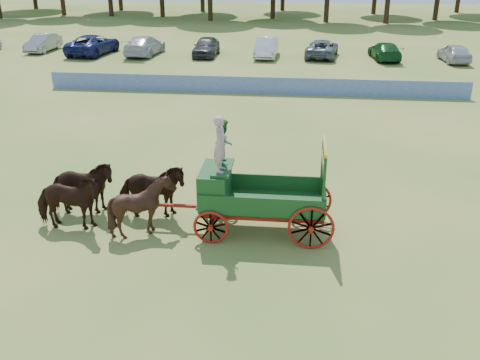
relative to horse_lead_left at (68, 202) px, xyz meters
name	(u,v)px	position (x,y,z in m)	size (l,w,h in m)	color
ground	(236,237)	(5.31, 0.06, -0.95)	(160.00, 160.00, 0.00)	#A38C49
horse_lead_left	(68,202)	(0.00, 0.00, 0.00)	(1.02, 2.24, 1.89)	black
horse_lead_right	(81,188)	(0.00, 1.10, 0.00)	(1.02, 2.24, 1.89)	black
horse_wheel_left	(142,206)	(2.40, 0.00, 0.00)	(1.53, 1.72, 1.90)	black
horse_wheel_right	(152,191)	(2.40, 1.10, 0.00)	(1.02, 2.24, 1.89)	black
farm_dray	(240,184)	(5.37, 0.55, 0.66)	(6.00, 2.00, 3.86)	#A41010
sponsor_banner	(254,85)	(4.31, 18.06, -0.42)	(26.00, 0.08, 1.05)	#1B3897
parked_cars	(192,46)	(-1.93, 30.27, -0.17)	(42.15, 6.55, 1.64)	silver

